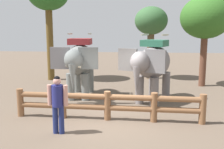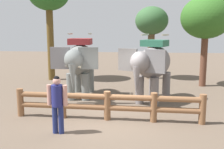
% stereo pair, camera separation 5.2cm
% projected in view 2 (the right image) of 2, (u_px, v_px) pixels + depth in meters
% --- Properties ---
extents(ground_plane, '(60.00, 60.00, 0.00)m').
position_uv_depth(ground_plane, '(107.00, 120.00, 9.43)').
color(ground_plane, brown).
extents(log_fence, '(6.87, 0.40, 1.05)m').
position_uv_depth(log_fence, '(107.00, 103.00, 9.39)').
color(log_fence, brown).
rests_on(log_fence, ground).
extents(elephant_near_left, '(2.05, 3.60, 3.09)m').
position_uv_depth(elephant_near_left, '(80.00, 61.00, 12.49)').
color(elephant_near_left, slate).
rests_on(elephant_near_left, ground).
extents(elephant_center, '(2.66, 3.62, 3.05)m').
position_uv_depth(elephant_center, '(152.00, 64.00, 11.66)').
color(elephant_center, slate).
rests_on(elephant_center, ground).
extents(tourist_woman_in_black, '(0.65, 0.37, 1.83)m').
position_uv_depth(tourist_woman_in_black, '(57.00, 101.00, 8.06)').
color(tourist_woman_in_black, navy).
rests_on(tourist_woman_in_black, ground).
extents(tree_far_left, '(2.15, 2.15, 4.76)m').
position_uv_depth(tree_far_left, '(152.00, 23.00, 17.08)').
color(tree_far_left, brown).
rests_on(tree_far_left, ground).
extents(tree_back_center, '(2.81, 2.81, 5.12)m').
position_uv_depth(tree_back_center, '(206.00, 18.00, 14.63)').
color(tree_back_center, brown).
rests_on(tree_back_center, ground).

